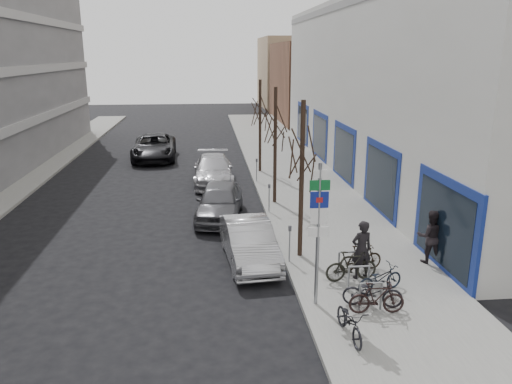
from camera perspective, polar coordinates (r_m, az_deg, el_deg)
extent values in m
plane|color=black|center=(14.24, -2.96, -13.59)|extent=(120.00, 120.00, 0.00)
cube|color=slate|center=(23.99, 6.64, -1.16)|extent=(5.00, 70.00, 0.15)
cube|color=#B7B7B2|center=(33.45, 26.39, 10.66)|extent=(20.00, 32.00, 10.00)
cube|color=brown|center=(54.23, 8.96, 12.27)|extent=(12.00, 14.00, 8.00)
cube|color=#937A5B|center=(68.92, 6.22, 13.44)|extent=(13.00, 12.00, 9.00)
cylinder|color=gray|center=(13.65, 7.07, -5.30)|extent=(0.10, 0.10, 4.20)
cube|color=white|center=(13.10, 7.36, 2.04)|extent=(0.35, 0.03, 0.22)
cube|color=#0C5926|center=(13.17, 7.31, 0.77)|extent=(0.55, 0.03, 0.28)
cube|color=navy|center=(13.28, 7.26, -0.90)|extent=(0.50, 0.03, 0.45)
cube|color=maroon|center=(13.27, 7.26, -0.91)|extent=(0.18, 0.02, 0.14)
cube|color=white|center=(13.41, 7.19, -2.75)|extent=(0.45, 0.03, 0.45)
cube|color=white|center=(13.56, 7.13, -4.55)|extent=(0.55, 0.03, 0.28)
cylinder|color=gray|center=(14.12, 11.76, -11.68)|extent=(0.06, 0.06, 0.80)
cylinder|color=gray|center=(14.30, 14.10, -11.46)|extent=(0.06, 0.06, 0.80)
cylinder|color=gray|center=(14.03, 13.04, -10.12)|extent=(0.60, 0.06, 0.06)
cylinder|color=gray|center=(15.06, 10.52, -9.81)|extent=(0.06, 0.06, 0.80)
cylinder|color=gray|center=(15.23, 12.72, -9.63)|extent=(0.06, 0.06, 0.80)
cylinder|color=gray|center=(14.98, 11.71, -8.34)|extent=(0.60, 0.06, 0.06)
cylinder|color=gray|center=(16.02, 9.44, -8.15)|extent=(0.06, 0.06, 0.80)
cylinder|color=gray|center=(16.18, 11.51, -8.01)|extent=(0.06, 0.06, 0.80)
cylinder|color=gray|center=(15.94, 10.55, -6.76)|extent=(0.60, 0.06, 0.06)
cylinder|color=black|center=(16.76, 5.22, 1.04)|extent=(0.16, 0.16, 5.50)
cylinder|color=black|center=(23.03, 2.20, 5.08)|extent=(0.16, 0.16, 5.50)
cylinder|color=black|center=(29.40, 0.46, 7.37)|extent=(0.16, 0.16, 5.50)
cylinder|color=gray|center=(16.86, 3.86, -6.18)|extent=(0.05, 0.05, 1.10)
cube|color=#3F3F44|center=(16.63, 3.90, -4.17)|extent=(0.10, 0.08, 0.18)
cylinder|color=gray|center=(22.00, 1.52, -0.91)|extent=(0.05, 0.05, 1.10)
cube|color=#3F3F44|center=(21.83, 1.53, 0.68)|extent=(0.10, 0.08, 0.18)
cylinder|color=gray|center=(27.29, 0.08, 2.35)|extent=(0.05, 0.05, 1.10)
cube|color=#3F3F44|center=(27.15, 0.08, 3.65)|extent=(0.10, 0.08, 0.18)
imported|color=black|center=(12.82, 10.68, -14.10)|extent=(0.63, 1.66, 0.99)
imported|color=black|center=(14.04, 13.65, -11.66)|extent=(1.55, 0.54, 0.93)
imported|color=black|center=(15.28, 14.00, -9.34)|extent=(1.61, 0.95, 0.94)
imported|color=black|center=(15.74, 10.84, -8.25)|extent=(1.69, 0.64, 1.01)
imported|color=black|center=(14.37, 13.20, -10.81)|extent=(1.72, 0.89, 1.00)
imported|color=black|center=(16.49, 11.89, -7.35)|extent=(1.57, 0.75, 0.91)
imported|color=#B2B2B7|center=(17.12, -0.81, -5.72)|extent=(1.93, 4.50, 1.44)
imported|color=#525157|center=(21.56, -4.18, -1.08)|extent=(2.41, 4.76, 1.56)
imported|color=#AFAFB4|center=(27.51, -4.88, 2.53)|extent=(2.16, 5.24, 1.52)
imported|color=black|center=(34.52, -11.55, 5.07)|extent=(3.01, 6.13, 1.68)
imported|color=black|center=(15.83, 11.97, -6.47)|extent=(0.76, 0.58, 1.88)
imported|color=black|center=(17.62, 19.29, -4.79)|extent=(0.77, 0.61, 1.84)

